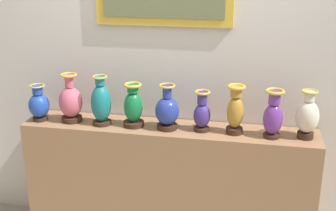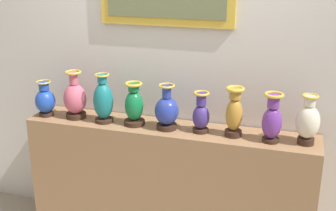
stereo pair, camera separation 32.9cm
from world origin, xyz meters
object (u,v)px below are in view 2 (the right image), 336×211
Objects in this scene: vase_cobalt at (166,111)px; vase_indigo at (201,115)px; vase_ivory at (308,122)px; vase_violet at (272,120)px; vase_rose at (75,99)px; vase_ochre at (234,113)px; vase_sapphire at (45,100)px; vase_teal at (103,101)px; vase_emerald at (134,106)px.

vase_indigo is (0.26, 0.01, -0.01)m from vase_cobalt.
vase_cobalt is at bearing -178.92° from vase_ivory.
vase_rose is at bearing 179.03° from vase_violet.
vase_ochre is at bearing 1.19° from vase_cobalt.
vase_indigo is 0.51m from vase_violet.
vase_ochre is at bearing 1.06° from vase_sapphire.
vase_emerald is at bearing 3.37° from vase_teal.
vase_sapphire is 1.01m from vase_cobalt.
vase_cobalt is 0.50m from vase_ochre.
vase_indigo is 0.74m from vase_ivory.
vase_sapphire is 0.81× the size of vase_violet.
vase_cobalt is 0.94× the size of vase_ochre.
vase_sapphire is 1.52m from vase_ochre.
vase_indigo is (1.02, 0.00, -0.02)m from vase_rose.
vase_rose is at bearing 6.88° from vase_sapphire.
vase_sapphire is 0.26m from vase_rose.
vase_teal is 1.09× the size of vase_ivory.
vase_indigo is at bearing 1.52° from vase_teal.
vase_violet is at bearing -1.18° from vase_emerald.
vase_ochre is (1.26, -0.00, 0.02)m from vase_rose.
vase_ivory is at bearing 0.49° from vase_emerald.
vase_teal is at bearing -178.48° from vase_indigo.
vase_ochre is (1.52, 0.03, 0.05)m from vase_sapphire.
vase_ochre is at bearing 0.96° from vase_teal.
vase_violet and vase_ivory have the same top height.
vase_sapphire is 1.28m from vase_indigo.
vase_emerald is 0.26m from vase_cobalt.
vase_ochre is 1.03× the size of vase_violet.
vase_rose is at bearing 179.46° from vase_emerald.
vase_indigo reaches higher than vase_sapphire.
vase_rose is 1.14× the size of vase_emerald.
vase_emerald is at bearing -179.83° from vase_ochre.
vase_emerald is at bearing 178.82° from vase_violet.
vase_ivory is (1.00, 0.02, 0.02)m from vase_cobalt.
vase_cobalt is at bearing -0.97° from vase_rose.
vase_violet is (1.28, -0.01, -0.01)m from vase_teal.
vase_rose is 1.26m from vase_ochre.
vase_violet is at bearing -0.97° from vase_cobalt.
vase_teal is (0.51, 0.01, 0.04)m from vase_sapphire.
vase_violet is (1.03, -0.02, 0.01)m from vase_emerald.
vase_violet is 1.00× the size of vase_ivory.
vase_emerald is 0.95× the size of vase_ivory.
vase_sapphire is at bearing -178.74° from vase_teal.
vase_rose is 1.08× the size of vase_ivory.
vase_indigo is at bearing 176.97° from vase_violet.
vase_sapphire is 0.76m from vase_emerald.
vase_teal reaches higher than vase_rose.
vase_teal is 1.01m from vase_ochre.
vase_indigo is (1.27, 0.03, 0.01)m from vase_sapphire.
vase_teal is at bearing -4.37° from vase_rose.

